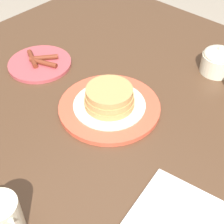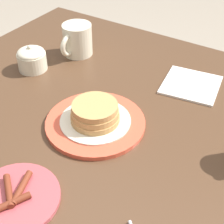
% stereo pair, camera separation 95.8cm
% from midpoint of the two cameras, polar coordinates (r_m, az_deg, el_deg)
% --- Properties ---
extents(dining_table, '(1.12, 1.07, 0.74)m').
position_cam_midpoint_polar(dining_table, '(0.83, -29.46, -26.02)').
color(dining_table, '#4C3321').
rests_on(dining_table, ground_plane).
extents(pancake_plate, '(0.25, 0.25, 0.06)m').
position_cam_midpoint_polar(pancake_plate, '(0.70, -30.61, -21.76)').
color(pancake_plate, '#DB5138').
rests_on(pancake_plate, dining_table).
extents(side_plate_bacon, '(0.18, 0.18, 0.02)m').
position_cam_midpoint_polar(side_plate_bacon, '(0.74, -51.16, -33.80)').
color(side_plate_bacon, '#B2474C').
rests_on(side_plate_bacon, dining_table).
extents(coffee_mug, '(0.13, 0.09, 0.10)m').
position_cam_midpoint_polar(coffee_mug, '(0.91, -26.17, -0.44)').
color(coffee_mug, beige).
rests_on(coffee_mug, dining_table).
extents(sugar_bowl, '(0.09, 0.09, 0.08)m').
position_cam_midpoint_polar(sugar_bowl, '(0.93, -35.30, -4.83)').
color(sugar_bowl, beige).
rests_on(sugar_bowl, dining_table).
extents(napkin, '(0.18, 0.18, 0.01)m').
position_cam_midpoint_polar(napkin, '(0.72, -4.63, -13.02)').
color(napkin, silver).
rests_on(napkin, dining_table).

